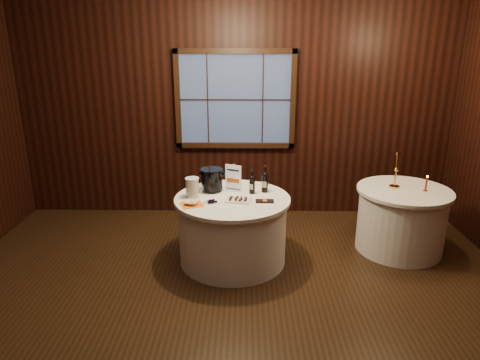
{
  "coord_description": "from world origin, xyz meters",
  "views": [
    {
      "loc": [
        0.14,
        -3.42,
        2.42
      ],
      "look_at": [
        0.09,
        0.9,
        1.01
      ],
      "focal_mm": 32.0,
      "sensor_mm": 36.0,
      "label": 1
    }
  ],
  "objects_px": {
    "chocolate_box": "(265,201)",
    "cracker_bowl": "(192,203)",
    "port_bottle_left": "(252,183)",
    "red_candle": "(426,185)",
    "side_table": "(401,219)",
    "port_bottle_right": "(265,181)",
    "main_table": "(233,229)",
    "sign_stand": "(234,181)",
    "ice_bucket": "(212,179)",
    "grape_bunch": "(212,202)",
    "chocolate_plate": "(238,200)",
    "glass_pitcher": "(193,187)",
    "brass_candlestick": "(396,175)"
  },
  "relations": [
    {
      "from": "port_bottle_left",
      "to": "red_candle",
      "type": "height_order",
      "value": "port_bottle_left"
    },
    {
      "from": "port_bottle_left",
      "to": "cracker_bowl",
      "type": "height_order",
      "value": "port_bottle_left"
    },
    {
      "from": "main_table",
      "to": "cracker_bowl",
      "type": "height_order",
      "value": "cracker_bowl"
    },
    {
      "from": "main_table",
      "to": "ice_bucket",
      "type": "height_order",
      "value": "ice_bucket"
    },
    {
      "from": "grape_bunch",
      "to": "main_table",
      "type": "bearing_deg",
      "value": 40.95
    },
    {
      "from": "side_table",
      "to": "port_bottle_right",
      "type": "distance_m",
      "value": 1.72
    },
    {
      "from": "chocolate_box",
      "to": "cracker_bowl",
      "type": "distance_m",
      "value": 0.78
    },
    {
      "from": "side_table",
      "to": "chocolate_box",
      "type": "xyz_separation_m",
      "value": [
        -1.65,
        -0.43,
        0.39
      ]
    },
    {
      "from": "ice_bucket",
      "to": "red_candle",
      "type": "xyz_separation_m",
      "value": [
        2.45,
        0.02,
        -0.06
      ]
    },
    {
      "from": "main_table",
      "to": "chocolate_box",
      "type": "relative_size",
      "value": 6.54
    },
    {
      "from": "side_table",
      "to": "sign_stand",
      "type": "xyz_separation_m",
      "value": [
        -1.99,
        -0.06,
        0.49
      ]
    },
    {
      "from": "main_table",
      "to": "grape_bunch",
      "type": "distance_m",
      "value": 0.49
    },
    {
      "from": "chocolate_plate",
      "to": "grape_bunch",
      "type": "bearing_deg",
      "value": -165.52
    },
    {
      "from": "grape_bunch",
      "to": "glass_pitcher",
      "type": "bearing_deg",
      "value": 139.0
    },
    {
      "from": "port_bottle_left",
      "to": "chocolate_plate",
      "type": "height_order",
      "value": "port_bottle_left"
    },
    {
      "from": "red_candle",
      "to": "chocolate_plate",
      "type": "bearing_deg",
      "value": -171.02
    },
    {
      "from": "grape_bunch",
      "to": "chocolate_box",
      "type": "bearing_deg",
      "value": 5.45
    },
    {
      "from": "side_table",
      "to": "port_bottle_right",
      "type": "height_order",
      "value": "port_bottle_right"
    },
    {
      "from": "main_table",
      "to": "sign_stand",
      "type": "bearing_deg",
      "value": 87.87
    },
    {
      "from": "brass_candlestick",
      "to": "red_candle",
      "type": "distance_m",
      "value": 0.35
    },
    {
      "from": "main_table",
      "to": "red_candle",
      "type": "distance_m",
      "value": 2.27
    },
    {
      "from": "port_bottle_left",
      "to": "red_candle",
      "type": "distance_m",
      "value": 1.99
    },
    {
      "from": "side_table",
      "to": "grape_bunch",
      "type": "distance_m",
      "value": 2.3
    },
    {
      "from": "chocolate_box",
      "to": "port_bottle_right",
      "type": "bearing_deg",
      "value": 88.44
    },
    {
      "from": "port_bottle_left",
      "to": "chocolate_box",
      "type": "bearing_deg",
      "value": -41.12
    },
    {
      "from": "main_table",
      "to": "port_bottle_left",
      "type": "distance_m",
      "value": 0.56
    },
    {
      "from": "port_bottle_left",
      "to": "port_bottle_right",
      "type": "distance_m",
      "value": 0.16
    },
    {
      "from": "ice_bucket",
      "to": "port_bottle_left",
      "type": "bearing_deg",
      "value": -9.07
    },
    {
      "from": "sign_stand",
      "to": "red_candle",
      "type": "bearing_deg",
      "value": 22.9
    },
    {
      "from": "chocolate_box",
      "to": "glass_pitcher",
      "type": "height_order",
      "value": "glass_pitcher"
    },
    {
      "from": "sign_stand",
      "to": "ice_bucket",
      "type": "relative_size",
      "value": 1.2
    },
    {
      "from": "chocolate_plate",
      "to": "grape_bunch",
      "type": "height_order",
      "value": "same"
    },
    {
      "from": "main_table",
      "to": "glass_pitcher",
      "type": "distance_m",
      "value": 0.66
    },
    {
      "from": "chocolate_box",
      "to": "grape_bunch",
      "type": "xyz_separation_m",
      "value": [
        -0.56,
        -0.05,
        0.01
      ]
    },
    {
      "from": "red_candle",
      "to": "sign_stand",
      "type": "bearing_deg",
      "value": 179.64
    },
    {
      "from": "side_table",
      "to": "cracker_bowl",
      "type": "xyz_separation_m",
      "value": [
        -2.42,
        -0.52,
        0.4
      ]
    },
    {
      "from": "port_bottle_left",
      "to": "glass_pitcher",
      "type": "bearing_deg",
      "value": -146.79
    },
    {
      "from": "main_table",
      "to": "grape_bunch",
      "type": "bearing_deg",
      "value": -139.05
    },
    {
      "from": "side_table",
      "to": "chocolate_plate",
      "type": "xyz_separation_m",
      "value": [
        -1.93,
        -0.41,
        0.4
      ]
    },
    {
      "from": "port_bottle_right",
      "to": "ice_bucket",
      "type": "relative_size",
      "value": 1.17
    },
    {
      "from": "main_table",
      "to": "brass_candlestick",
      "type": "relative_size",
      "value": 2.95
    },
    {
      "from": "sign_stand",
      "to": "chocolate_box",
      "type": "xyz_separation_m",
      "value": [
        0.34,
        -0.37,
        -0.1
      ]
    },
    {
      "from": "chocolate_plate",
      "to": "red_candle",
      "type": "relative_size",
      "value": 1.56
    },
    {
      "from": "glass_pitcher",
      "to": "port_bottle_right",
      "type": "bearing_deg",
      "value": 25.13
    },
    {
      "from": "main_table",
      "to": "sign_stand",
      "type": "xyz_separation_m",
      "value": [
        0.01,
        0.24,
        0.49
      ]
    },
    {
      "from": "side_table",
      "to": "port_bottle_right",
      "type": "xyz_separation_m",
      "value": [
        -1.64,
        -0.11,
        0.52
      ]
    },
    {
      "from": "main_table",
      "to": "port_bottle_right",
      "type": "distance_m",
      "value": 0.66
    },
    {
      "from": "cracker_bowl",
      "to": "ice_bucket",
      "type": "bearing_deg",
      "value": 66.74
    },
    {
      "from": "port_bottle_right",
      "to": "cracker_bowl",
      "type": "bearing_deg",
      "value": -138.39
    },
    {
      "from": "side_table",
      "to": "ice_bucket",
      "type": "bearing_deg",
      "value": -177.7
    }
  ]
}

